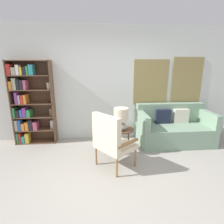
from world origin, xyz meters
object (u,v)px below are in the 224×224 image
(armchair, at_px, (111,139))
(side_table, at_px, (122,132))
(couch, at_px, (173,128))
(table_lamp, at_px, (121,118))
(bookshelf, at_px, (28,103))

(armchair, relative_size, side_table, 1.92)
(couch, xyz_separation_m, table_lamp, (-1.33, -0.50, 0.45))
(couch, distance_m, side_table, 1.38)
(armchair, xyz_separation_m, side_table, (0.28, 0.57, -0.10))
(bookshelf, height_order, side_table, bookshelf)
(side_table, xyz_separation_m, table_lamp, (-0.03, -0.07, 0.32))
(bookshelf, xyz_separation_m, side_table, (2.06, -0.70, -0.49))
(armchair, relative_size, couch, 0.60)
(bookshelf, relative_size, table_lamp, 4.16)
(bookshelf, height_order, table_lamp, bookshelf)
(bookshelf, relative_size, armchair, 1.89)
(side_table, height_order, table_lamp, table_lamp)
(table_lamp, bearing_deg, bookshelf, 159.24)
(table_lamp, bearing_deg, armchair, -116.26)
(couch, bearing_deg, table_lamp, -159.36)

